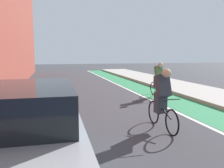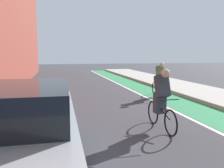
% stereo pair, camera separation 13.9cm
% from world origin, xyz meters
% --- Properties ---
extents(ground_plane, '(79.29, 79.29, 0.00)m').
position_xyz_m(ground_plane, '(0.00, 14.02, 0.00)').
color(ground_plane, '#38383D').
extents(bike_lane_paint, '(1.60, 36.04, 0.00)m').
position_xyz_m(bike_lane_paint, '(2.89, 16.02, 0.00)').
color(bike_lane_paint, '#2D8451').
rests_on(bike_lane_paint, ground).
extents(lane_divider_stripe, '(0.12, 36.04, 0.00)m').
position_xyz_m(lane_divider_stripe, '(1.99, 16.02, 0.00)').
color(lane_divider_stripe, white).
rests_on(lane_divider_stripe, ground).
extents(sidewalk_right, '(2.93, 36.04, 0.14)m').
position_xyz_m(sidewalk_right, '(5.16, 16.02, 0.07)').
color(sidewalk_right, '#A8A59E').
rests_on(sidewalk_right, ground).
extents(parked_sedan_silver, '(2.03, 4.60, 1.53)m').
position_xyz_m(parked_sedan_silver, '(-2.64, 9.99, 0.79)').
color(parked_sedan_silver, '#9EA0A8').
rests_on(parked_sedan_silver, ground).
extents(cyclist_trailing, '(0.48, 1.71, 1.61)m').
position_xyz_m(cyclist_trailing, '(0.67, 11.86, 0.85)').
color(cyclist_trailing, black).
rests_on(cyclist_trailing, ground).
extents(cyclist_far, '(0.48, 1.68, 1.59)m').
position_xyz_m(cyclist_far, '(2.68, 16.30, 0.80)').
color(cyclist_far, black).
rests_on(cyclist_far, ground).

